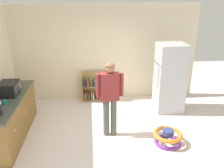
{
  "coord_description": "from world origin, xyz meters",
  "views": [
    {
      "loc": [
        -0.44,
        -4.37,
        2.92
      ],
      "look_at": [
        -0.0,
        0.47,
        1.1
      ],
      "focal_mm": 38.62,
      "sensor_mm": 36.0,
      "label": 1
    }
  ],
  "objects_px": {
    "kitchen_counter": "(10,118)",
    "green_cup": "(5,86)",
    "refrigerator": "(170,78)",
    "microwave": "(9,88)",
    "teal_cup": "(5,103)",
    "banana_bunch": "(20,86)",
    "baby_walker": "(168,137)",
    "standing_person": "(110,93)",
    "bookshelf": "(94,88)",
    "red_cup": "(19,82)"
  },
  "relations": [
    {
      "from": "microwave",
      "to": "baby_walker",
      "type": "bearing_deg",
      "value": -13.57
    },
    {
      "from": "kitchen_counter",
      "to": "microwave",
      "type": "bearing_deg",
      "value": 90.7
    },
    {
      "from": "green_cup",
      "to": "teal_cup",
      "type": "height_order",
      "value": "same"
    },
    {
      "from": "baby_walker",
      "to": "standing_person",
      "type": "bearing_deg",
      "value": 158.24
    },
    {
      "from": "green_cup",
      "to": "standing_person",
      "type": "bearing_deg",
      "value": -17.41
    },
    {
      "from": "red_cup",
      "to": "standing_person",
      "type": "bearing_deg",
      "value": -25.18
    },
    {
      "from": "microwave",
      "to": "banana_bunch",
      "type": "relative_size",
      "value": 3.08
    },
    {
      "from": "bookshelf",
      "to": "banana_bunch",
      "type": "height_order",
      "value": "banana_bunch"
    },
    {
      "from": "refrigerator",
      "to": "banana_bunch",
      "type": "distance_m",
      "value": 3.69
    },
    {
      "from": "refrigerator",
      "to": "standing_person",
      "type": "bearing_deg",
      "value": -146.09
    },
    {
      "from": "refrigerator",
      "to": "teal_cup",
      "type": "relative_size",
      "value": 18.74
    },
    {
      "from": "standing_person",
      "to": "green_cup",
      "type": "distance_m",
      "value": 2.45
    },
    {
      "from": "microwave",
      "to": "standing_person",
      "type": "bearing_deg",
      "value": -8.85
    },
    {
      "from": "refrigerator",
      "to": "microwave",
      "type": "xyz_separation_m",
      "value": [
        -3.78,
        -0.77,
        0.15
      ]
    },
    {
      "from": "kitchen_counter",
      "to": "banana_bunch",
      "type": "relative_size",
      "value": 14.21
    },
    {
      "from": "green_cup",
      "to": "teal_cup",
      "type": "relative_size",
      "value": 1.0
    },
    {
      "from": "banana_bunch",
      "to": "microwave",
      "type": "bearing_deg",
      "value": -105.3
    },
    {
      "from": "teal_cup",
      "to": "kitchen_counter",
      "type": "bearing_deg",
      "value": 101.92
    },
    {
      "from": "baby_walker",
      "to": "banana_bunch",
      "type": "bearing_deg",
      "value": 159.38
    },
    {
      "from": "baby_walker",
      "to": "red_cup",
      "type": "height_order",
      "value": "red_cup"
    },
    {
      "from": "refrigerator",
      "to": "microwave",
      "type": "height_order",
      "value": "refrigerator"
    },
    {
      "from": "banana_bunch",
      "to": "refrigerator",
      "type": "bearing_deg",
      "value": 5.77
    },
    {
      "from": "banana_bunch",
      "to": "teal_cup",
      "type": "distance_m",
      "value": 0.92
    },
    {
      "from": "refrigerator",
      "to": "red_cup",
      "type": "xyz_separation_m",
      "value": [
        -3.75,
        -0.12,
        0.06
      ]
    },
    {
      "from": "baby_walker",
      "to": "green_cup",
      "type": "xyz_separation_m",
      "value": [
        -3.5,
        1.2,
        0.79
      ]
    },
    {
      "from": "standing_person",
      "to": "microwave",
      "type": "height_order",
      "value": "standing_person"
    },
    {
      "from": "banana_bunch",
      "to": "red_cup",
      "type": "distance_m",
      "value": 0.27
    },
    {
      "from": "microwave",
      "to": "green_cup",
      "type": "bearing_deg",
      "value": 117.15
    },
    {
      "from": "bookshelf",
      "to": "standing_person",
      "type": "bearing_deg",
      "value": -81.15
    },
    {
      "from": "baby_walker",
      "to": "microwave",
      "type": "relative_size",
      "value": 1.26
    },
    {
      "from": "baby_walker",
      "to": "green_cup",
      "type": "height_order",
      "value": "green_cup"
    },
    {
      "from": "banana_bunch",
      "to": "red_cup",
      "type": "bearing_deg",
      "value": 107.48
    },
    {
      "from": "baby_walker",
      "to": "teal_cup",
      "type": "xyz_separation_m",
      "value": [
        -3.22,
        0.28,
        0.79
      ]
    },
    {
      "from": "refrigerator",
      "to": "kitchen_counter",
      "type": "bearing_deg",
      "value": -165.5
    },
    {
      "from": "kitchen_counter",
      "to": "red_cup",
      "type": "height_order",
      "value": "red_cup"
    },
    {
      "from": "bookshelf",
      "to": "banana_bunch",
      "type": "xyz_separation_m",
      "value": [
        -1.73,
        -1.17,
        0.56
      ]
    },
    {
      "from": "microwave",
      "to": "teal_cup",
      "type": "xyz_separation_m",
      "value": [
        0.07,
        -0.52,
        -0.09
      ]
    },
    {
      "from": "red_cup",
      "to": "bookshelf",
      "type": "bearing_deg",
      "value": 26.87
    },
    {
      "from": "kitchen_counter",
      "to": "green_cup",
      "type": "xyz_separation_m",
      "value": [
        -0.21,
        0.6,
        0.5
      ]
    },
    {
      "from": "teal_cup",
      "to": "refrigerator",
      "type": "bearing_deg",
      "value": 19.17
    },
    {
      "from": "refrigerator",
      "to": "banana_bunch",
      "type": "bearing_deg",
      "value": -174.23
    },
    {
      "from": "refrigerator",
      "to": "baby_walker",
      "type": "relative_size",
      "value": 2.95
    },
    {
      "from": "teal_cup",
      "to": "red_cup",
      "type": "xyz_separation_m",
      "value": [
        -0.04,
        1.17,
        0.0
      ]
    },
    {
      "from": "refrigerator",
      "to": "green_cup",
      "type": "bearing_deg",
      "value": -174.66
    },
    {
      "from": "teal_cup",
      "to": "bookshelf",
      "type": "bearing_deg",
      "value": 49.74
    },
    {
      "from": "kitchen_counter",
      "to": "microwave",
      "type": "relative_size",
      "value": 4.62
    },
    {
      "from": "microwave",
      "to": "green_cup",
      "type": "relative_size",
      "value": 5.05
    },
    {
      "from": "bookshelf",
      "to": "teal_cup",
      "type": "distance_m",
      "value": 2.8
    },
    {
      "from": "baby_walker",
      "to": "teal_cup",
      "type": "distance_m",
      "value": 3.33
    },
    {
      "from": "standing_person",
      "to": "banana_bunch",
      "type": "distance_m",
      "value": 2.15
    }
  ]
}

